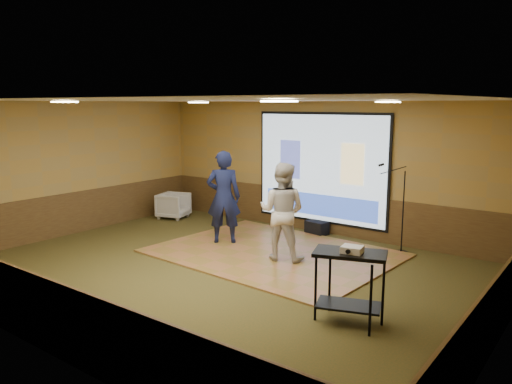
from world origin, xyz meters
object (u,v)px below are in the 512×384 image
Objects in this scene: dance_floor at (273,253)px; player_right at (282,211)px; mic_stand at (399,228)px; banquet_chair at (174,206)px; projector_screen at (320,169)px; av_table at (350,273)px; player_left at (224,197)px; projector at (352,249)px; duffel_bag at (317,228)px.

dance_floor is 1.04m from player_right.
mic_stand is 2.46× the size of banquet_chair.
projector_screen is at bearing 92.97° from dance_floor.
av_table reaches higher than banquet_chair.
mic_stand is at bearing 168.45° from player_left.
mic_stand is at bearing 100.57° from av_table.
player_left is at bearing 153.06° from av_table.
projector is at bearing -37.17° from dance_floor.
av_table is 3.64m from mic_stand.
av_table is (2.63, -2.00, 0.69)m from dance_floor.
player_left is 2.37m from duffel_bag.
projector_screen is 3.32× the size of av_table.
player_left is 4.41m from projector.
av_table is 0.34m from projector.
projector_screen is 6.86× the size of duffel_bag.
dance_floor is at bearing 133.54° from projector.
av_table is at bearing 115.18° from player_left.
player_left reaches higher than banquet_chair.
player_left is 2.70× the size of banquet_chair.
projector is 0.15× the size of mic_stand.
mic_stand reaches higher than dance_floor.
player_right is at bearing -34.34° from dance_floor.
banquet_chair reaches higher than duffel_bag.
projector is (2.29, -1.76, 0.09)m from player_right.
player_right is 2.89m from projector.
projector_screen is 1.80× the size of player_right.
projector_screen is 1.34m from duffel_bag.
projector_screen is 12.37× the size of projector.
duffel_bag is (3.82, 0.80, -0.18)m from banquet_chair.
av_table is at bearing 137.84° from projector.
banquet_chair is at bearing 155.00° from av_table.
projector_screen is 4.06m from banquet_chair.
projector_screen is 4.92m from projector.
player_right is 2.28m from duffel_bag.
player_left reaches higher than mic_stand.
banquet_chair is (-3.88, 1.04, 0.31)m from dance_floor.
duffel_bag is (-2.02, 0.26, -0.34)m from mic_stand.
duffel_bag is (1.20, 1.85, -0.86)m from player_left.
banquet_chair is 3.90m from duffel_bag.
player_left reaches higher than duffel_bag.
player_right is at bearing -78.15° from duffel_bag.
player_right is 2.86m from av_table.
projector is 0.55× the size of duffel_bag.
projector is 7.26m from banquet_chair.
projector_screen is at bearing 124.26° from av_table.
banquet_chair is at bearing 173.21° from mic_stand.
projector_screen reaches higher than player_left.
projector is 4.81m from duffel_bag.
duffel_bag is (-2.73, 3.86, -0.90)m from projector.
projector reaches higher than duffel_bag.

